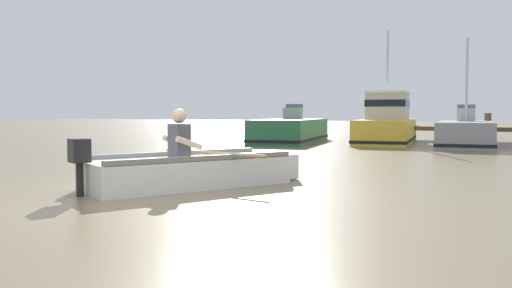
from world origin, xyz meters
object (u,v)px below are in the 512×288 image
(moored_boat_green, at_px, (290,131))
(moored_boat_yellow, at_px, (387,124))
(rowboat_with_person, at_px, (192,170))
(moored_boat_grey, at_px, (466,134))

(moored_boat_green, bearing_deg, moored_boat_yellow, 18.30)
(rowboat_with_person, height_order, moored_boat_grey, moored_boat_grey)
(moored_boat_green, bearing_deg, moored_boat_grey, 9.08)
(moored_boat_grey, bearing_deg, moored_boat_yellow, 177.11)
(moored_boat_green, bearing_deg, rowboat_with_person, -73.87)
(moored_boat_green, height_order, moored_boat_yellow, moored_boat_yellow)
(moored_boat_grey, bearing_deg, rowboat_with_person, -101.64)
(rowboat_with_person, bearing_deg, moored_boat_green, 106.13)
(moored_boat_yellow, bearing_deg, moored_boat_grey, -2.89)
(moored_boat_green, relative_size, moored_boat_grey, 0.91)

